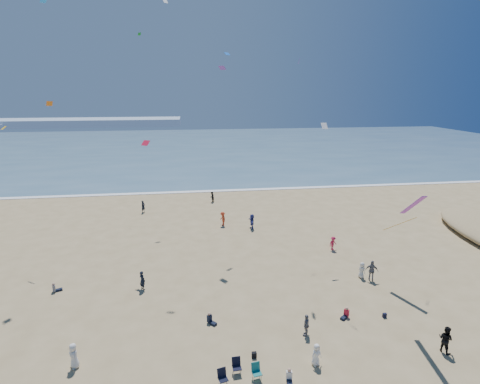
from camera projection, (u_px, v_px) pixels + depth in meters
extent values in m
cube|color=#476B84|center=(193.00, 147.00, 109.96)|extent=(220.00, 100.00, 0.06)
cube|color=white|center=(198.00, 192.00, 62.19)|extent=(220.00, 1.20, 0.08)
cube|color=#7A8EA8|center=(60.00, 123.00, 173.34)|extent=(110.00, 20.00, 3.20)
imported|color=silver|center=(74.00, 356.00, 22.74)|extent=(0.82, 0.94, 1.62)
imported|color=white|center=(316.00, 355.00, 22.95)|extent=(0.83, 0.69, 1.44)
imported|color=silver|center=(362.00, 270.00, 33.62)|extent=(0.68, 0.84, 1.49)
imported|color=black|center=(142.00, 280.00, 31.65)|extent=(0.71, 0.72, 1.68)
imported|color=black|center=(446.00, 339.00, 24.07)|extent=(1.01, 1.10, 1.83)
imported|color=navy|center=(252.00, 221.00, 45.58)|extent=(0.58, 1.71, 1.82)
imported|color=#C21B40|center=(333.00, 243.00, 39.52)|extent=(1.09, 0.90, 1.47)
imported|color=black|center=(212.00, 197.00, 56.29)|extent=(0.99, 1.00, 1.63)
imported|color=slate|center=(306.00, 325.00, 25.70)|extent=(0.83, 1.01, 1.61)
imported|color=red|center=(223.00, 219.00, 46.65)|extent=(0.99, 1.27, 1.74)
imported|color=black|center=(143.00, 207.00, 51.57)|extent=(0.69, 0.74, 1.69)
imported|color=slate|center=(372.00, 271.00, 33.13)|extent=(1.18, 0.93, 1.88)
cube|color=black|center=(254.00, 355.00, 23.69)|extent=(0.30, 0.22, 0.38)
cube|color=black|center=(385.00, 315.00, 27.89)|extent=(0.28, 0.18, 0.34)
cube|color=silver|center=(165.00, 1.00, 48.45)|extent=(0.72, 0.70, 0.57)
cube|color=orange|center=(49.00, 104.00, 36.66)|extent=(0.80, 0.59, 0.45)
cube|color=blue|center=(227.00, 54.00, 40.34)|extent=(0.73, 0.71, 0.30)
cube|color=#542D93|center=(299.00, 61.00, 32.77)|extent=(0.36, 0.80, 0.47)
cube|color=#582A91|center=(222.00, 68.00, 37.83)|extent=(0.78, 0.88, 0.38)
cube|color=red|center=(146.00, 143.00, 34.51)|extent=(0.88, 0.82, 0.43)
cube|color=silver|center=(324.00, 126.00, 36.57)|extent=(0.63, 0.52, 0.58)
cube|color=blue|center=(43.00, 1.00, 33.43)|extent=(0.64, 0.66, 0.31)
cube|color=gold|center=(4.00, 128.00, 42.05)|extent=(0.70, 0.70, 0.34)
cube|color=#1D951D|center=(139.00, 34.00, 51.41)|extent=(0.47, 0.38, 0.39)
cube|color=purple|center=(413.00, 205.00, 25.51)|extent=(0.35, 3.14, 2.21)
cube|color=orange|center=(399.00, 224.00, 31.26)|extent=(0.35, 2.64, 1.87)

